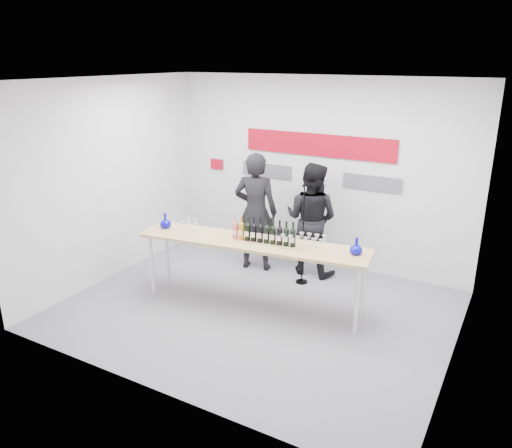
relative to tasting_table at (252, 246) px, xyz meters
name	(u,v)px	position (x,y,z in m)	size (l,w,h in m)	color
ground	(256,310)	(0.11, -0.10, -0.87)	(5.00, 5.00, 0.00)	slate
back_wall	(317,173)	(0.11, 1.90, 0.63)	(5.00, 0.04, 3.00)	silver
signage	(314,154)	(0.05, 1.87, 0.94)	(3.38, 0.02, 0.79)	#A8071A
tasting_table	(252,246)	(0.00, 0.00, 0.00)	(3.18, 1.04, 0.94)	tan
wine_bottles	(263,231)	(0.15, 0.04, 0.24)	(0.89, 0.19, 0.33)	#CC5966
decanter_left	(165,220)	(-1.36, -0.12, 0.18)	(0.16, 0.16, 0.21)	#0809A0
decanter_right	(356,246)	(1.34, 0.24, 0.18)	(0.16, 0.16, 0.21)	#0809A0
glasses_left	(190,227)	(-0.91, -0.14, 0.16)	(0.28, 0.24, 0.18)	silver
glasses_right	(304,242)	(0.70, 0.09, 0.16)	(0.58, 0.29, 0.18)	silver
presenter_left	(256,212)	(-0.60, 1.15, 0.08)	(0.69, 0.45, 1.89)	black
presenter_right	(311,219)	(0.23, 1.42, 0.01)	(0.86, 0.67, 1.76)	black
mic_stand	(302,254)	(0.29, 0.99, -0.40)	(0.18, 0.18, 1.55)	black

